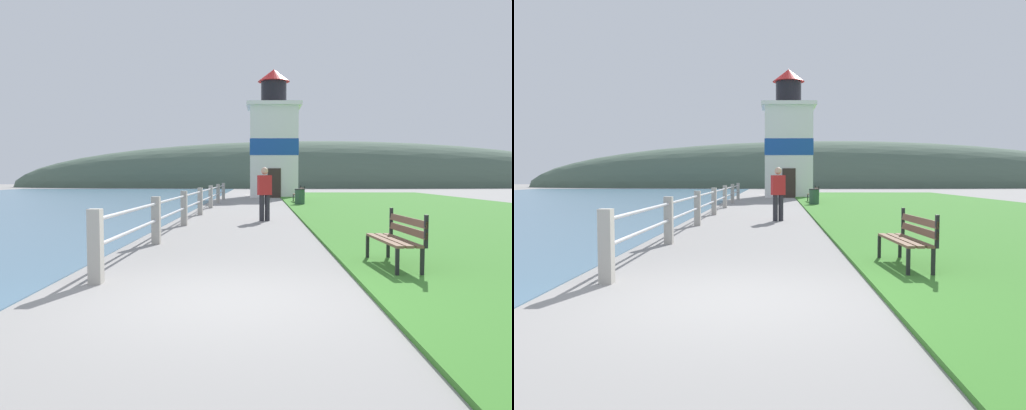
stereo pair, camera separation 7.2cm
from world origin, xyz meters
TOP-DOWN VIEW (x-y plane):
  - ground_plane at (0.00, 0.00)m, footprint 160.00×160.00m
  - grass_verge at (7.88, 14.86)m, footprint 12.00×44.59m
  - seawall_railing at (-1.78, 13.13)m, footprint 0.18×24.45m
  - park_bench_near at (2.73, 2.13)m, footprint 0.57×1.64m
  - park_bench_midway at (2.69, 21.49)m, footprint 0.53×1.67m
  - lighthouse at (1.47, 29.69)m, footprint 3.77×3.77m
  - person_strolling at (0.66, 10.61)m, footprint 0.49×0.37m
  - trash_bin at (2.52, 19.30)m, footprint 0.54×0.54m
  - distant_hillside at (8.00, 59.72)m, footprint 80.00×16.00m

SIDE VIEW (x-z plane):
  - ground_plane at x=0.00m, z-range 0.00..0.00m
  - distant_hillside at x=8.00m, z-range -6.00..6.00m
  - grass_verge at x=7.88m, z-range 0.00..0.06m
  - trash_bin at x=2.52m, z-range 0.00..0.84m
  - park_bench_near at x=2.73m, z-range 0.07..1.01m
  - park_bench_midway at x=2.69m, z-range 0.07..1.01m
  - seawall_railing at x=-1.78m, z-range 0.08..1.12m
  - person_strolling at x=0.66m, z-range 0.07..1.85m
  - lighthouse at x=1.47m, z-range -0.70..8.28m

